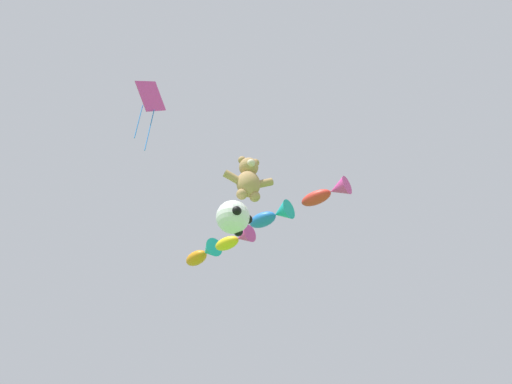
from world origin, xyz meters
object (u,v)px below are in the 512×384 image
object	(u,v)px
soccer_ball_kite	(233,217)
fish_kite_cobalt	(272,216)
fish_kite_goldfin	(235,240)
fish_kite_tangerine	(203,254)
diamond_kite	(150,100)
fish_kite_crimson	(327,193)
teddy_bear_kite	(249,179)

from	to	relation	value
soccer_ball_kite	fish_kite_cobalt	xyz separation A→B (m)	(2.16, 2.81, 2.17)
fish_kite_goldfin	fish_kite_tangerine	size ratio (longest dim) A/B	0.88
diamond_kite	fish_kite_tangerine	bearing A→B (deg)	63.98
fish_kite_cobalt	fish_kite_crimson	bearing A→B (deg)	-53.34
fish_kite_crimson	fish_kite_tangerine	distance (m)	7.19
fish_kite_goldfin	fish_kite_tangerine	world-z (taller)	fish_kite_tangerine
fish_kite_tangerine	diamond_kite	xyz separation A→B (m)	(-3.26, -6.68, 2.19)
fish_kite_tangerine	diamond_kite	distance (m)	7.75
fish_kite_cobalt	fish_kite_goldfin	xyz separation A→B (m)	(-0.90, 2.21, 0.00)
soccer_ball_kite	fish_kite_goldfin	size ratio (longest dim) A/B	0.53
soccer_ball_kite	fish_kite_goldfin	world-z (taller)	fish_kite_goldfin
fish_kite_tangerine	diamond_kite	bearing A→B (deg)	-116.02
fish_kite_crimson	diamond_kite	size ratio (longest dim) A/B	0.55
teddy_bear_kite	diamond_kite	distance (m)	4.68
fish_kite_crimson	fish_kite_cobalt	world-z (taller)	fish_kite_cobalt
soccer_ball_kite	fish_kite_goldfin	bearing A→B (deg)	75.85
fish_kite_tangerine	teddy_bear_kite	bearing A→B (deg)	-88.67
fish_kite_cobalt	soccer_ball_kite	bearing A→B (deg)	-127.59
soccer_ball_kite	fish_kite_crimson	world-z (taller)	fish_kite_crimson
fish_kite_goldfin	fish_kite_tangerine	bearing A→B (deg)	113.61
teddy_bear_kite	soccer_ball_kite	size ratio (longest dim) A/B	1.54
fish_kite_cobalt	diamond_kite	xyz separation A→B (m)	(-5.15, -2.21, 2.49)
fish_kite_cobalt	fish_kite_tangerine	size ratio (longest dim) A/B	0.83
fish_kite_tangerine	fish_kite_goldfin	bearing A→B (deg)	-66.39
fish_kite_tangerine	diamond_kite	world-z (taller)	diamond_kite
fish_kite_cobalt	diamond_kite	distance (m)	6.13
fish_kite_goldfin	fish_kite_tangerine	xyz separation A→B (m)	(-0.99, 2.26, 0.30)
teddy_bear_kite	fish_kite_tangerine	world-z (taller)	fish_kite_tangerine
soccer_ball_kite	fish_kite_cobalt	bearing A→B (deg)	52.41
soccer_ball_kite	fish_kite_cobalt	world-z (taller)	fish_kite_cobalt
fish_kite_crimson	diamond_kite	world-z (taller)	diamond_kite
soccer_ball_kite	fish_kite_crimson	xyz separation A→B (m)	(3.58, 0.90, 2.21)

